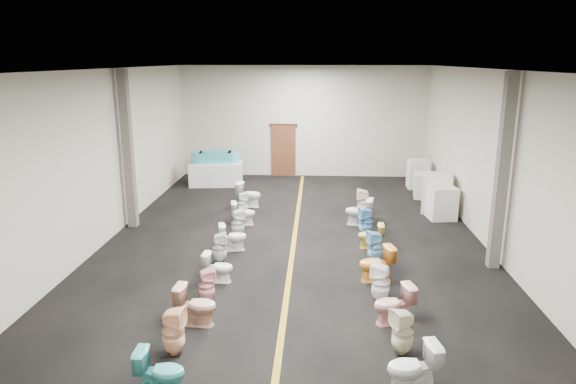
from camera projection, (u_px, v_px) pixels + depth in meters
name	position (u px, v px, depth m)	size (l,w,h in m)	color
floor	(294.00, 241.00, 13.81)	(16.00, 16.00, 0.00)	black
ceiling	(295.00, 69.00, 12.67)	(16.00, 16.00, 0.00)	black
wall_back	(303.00, 122.00, 20.97)	(10.00, 10.00, 0.00)	#B8B49D
wall_front	(261.00, 298.00, 5.51)	(10.00, 10.00, 0.00)	#B8B49D
wall_left	(105.00, 156.00, 13.52)	(16.00, 16.00, 0.00)	#B8B49D
wall_right	(492.00, 161.00, 12.96)	(16.00, 16.00, 0.00)	#B8B49D
aisle_stripe	(294.00, 241.00, 13.80)	(0.12, 15.60, 0.01)	olive
back_door	(284.00, 151.00, 21.26)	(1.00, 0.10, 2.10)	#562D19
door_frame	(284.00, 125.00, 21.00)	(1.15, 0.08, 0.10)	#331C11
column_left	(128.00, 150.00, 14.47)	(0.25, 0.25, 4.50)	#59544C
column_right	(502.00, 173.00, 11.53)	(0.25, 0.25, 4.50)	#59544C
display_table	(216.00, 174.00, 19.80)	(1.99, 1.00, 0.89)	silver
bathtub	(216.00, 158.00, 19.65)	(1.85, 0.78, 0.55)	teal
appliance_crate_a	(442.00, 203.00, 15.61)	(0.77, 0.77, 0.99)	beige
appliance_crate_b	(436.00, 193.00, 16.31)	(0.89, 0.89, 1.22)	silver
appliance_crate_c	(425.00, 186.00, 17.98)	(0.76, 0.76, 0.87)	silver
appliance_crate_d	(418.00, 174.00, 19.33)	(0.75, 0.75, 1.07)	silver
toilet_left_0	(161.00, 372.00, 7.41)	(0.40, 0.71, 0.72)	teal
toilet_left_1	(173.00, 331.00, 8.40)	(0.37, 0.38, 0.83)	#FCC799
toilet_left_2	(196.00, 305.00, 9.36)	(0.43, 0.75, 0.77)	tan
toilet_left_3	(207.00, 286.00, 10.22)	(0.33, 0.33, 0.73)	#E2A0A1
toilet_left_4	(218.00, 267.00, 11.20)	(0.37, 0.65, 0.67)	white
toilet_left_5	(219.00, 248.00, 12.24)	(0.34, 0.34, 0.75)	silver
toilet_left_6	(233.00, 237.00, 13.04)	(0.40, 0.70, 0.71)	white
toilet_left_7	(238.00, 223.00, 14.03)	(0.35, 0.36, 0.78)	white
toilet_left_8	(243.00, 213.00, 15.04)	(0.40, 0.70, 0.71)	silver
toilet_left_9	(243.00, 203.00, 16.00)	(0.33, 0.34, 0.74)	white
toilet_left_10	(249.00, 195.00, 16.89)	(0.46, 0.80, 0.82)	white
toilet_right_1	(413.00, 368.00, 7.45)	(0.43, 0.76, 0.78)	white
toilet_right_2	(403.00, 332.00, 8.42)	(0.36, 0.37, 0.80)	beige
toilet_right_3	(394.00, 305.00, 9.40)	(0.42, 0.74, 0.75)	#E29E9B
toilet_right_4	(381.00, 283.00, 10.24)	(0.37, 0.38, 0.82)	white
toilet_right_5	(376.00, 264.00, 11.23)	(0.44, 0.77, 0.79)	orange
toilet_right_6	(375.00, 247.00, 12.23)	(0.36, 0.37, 0.79)	#73B7DB
toilet_right_7	(371.00, 236.00, 13.18)	(0.37, 0.65, 0.66)	#DFBB4C
toilet_right_8	(366.00, 222.00, 14.07)	(0.37, 0.38, 0.82)	#69A4D9
toilet_right_9	(359.00, 212.00, 15.00)	(0.46, 0.81, 0.82)	silver
toilet_right_10	(363.00, 202.00, 15.89)	(0.39, 0.39, 0.86)	#F6EBCB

